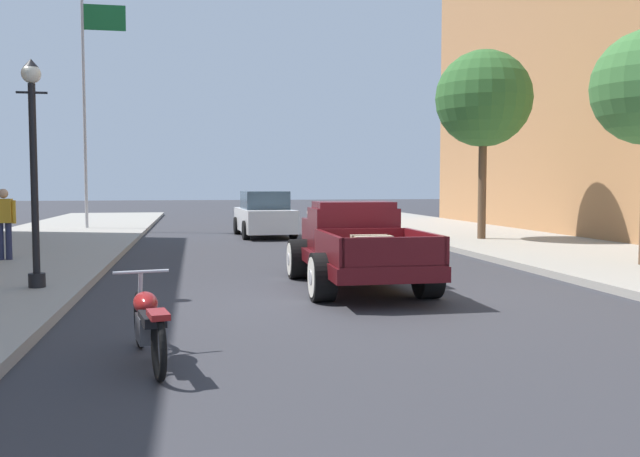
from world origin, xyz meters
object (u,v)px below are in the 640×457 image
(flagpole, at_px, (90,87))
(street_tree_second, at_px, (484,99))
(hotrod_truck_maroon, at_px, (354,246))
(street_lamp_near, at_px, (33,156))
(pedestrian_sidewalk_left, at_px, (4,220))
(motorcycle_parked, at_px, (148,322))
(car_background_white, at_px, (264,215))

(flagpole, height_order, street_tree_second, flagpole)
(hotrod_truck_maroon, height_order, street_lamp_near, street_lamp_near)
(pedestrian_sidewalk_left, bearing_deg, street_tree_second, 15.18)
(street_tree_second, bearing_deg, flagpole, 148.85)
(hotrod_truck_maroon, xyz_separation_m, pedestrian_sidewalk_left, (-7.29, 4.40, 0.33))
(pedestrian_sidewalk_left, relative_size, flagpole, 0.18)
(motorcycle_parked, xyz_separation_m, pedestrian_sidewalk_left, (-3.86, 9.35, 0.64))
(hotrod_truck_maroon, height_order, car_background_white, car_background_white)
(pedestrian_sidewalk_left, xyz_separation_m, flagpole, (0.30, 11.59, 4.68))
(flagpole, xyz_separation_m, street_tree_second, (13.14, -7.94, -1.17))
(hotrod_truck_maroon, bearing_deg, street_lamp_near, -178.28)
(hotrod_truck_maroon, xyz_separation_m, street_tree_second, (6.16, 8.05, 3.85))
(motorcycle_parked, height_order, street_lamp_near, street_lamp_near)
(motorcycle_parked, bearing_deg, street_tree_second, 53.58)
(street_lamp_near, xyz_separation_m, street_tree_second, (11.75, 8.22, 2.22))
(street_tree_second, bearing_deg, street_lamp_near, -145.03)
(car_background_white, bearing_deg, street_lamp_near, -112.71)
(hotrod_truck_maroon, relative_size, pedestrian_sidewalk_left, 3.00)
(motorcycle_parked, height_order, street_tree_second, street_tree_second)
(pedestrian_sidewalk_left, xyz_separation_m, street_tree_second, (13.45, 3.65, 3.52))
(flagpole, distance_m, street_tree_second, 15.40)
(car_background_white, bearing_deg, pedestrian_sidewalk_left, -131.60)
(hotrod_truck_maroon, xyz_separation_m, street_lamp_near, (-5.59, -0.17, 1.63))
(car_background_white, distance_m, street_lamp_near, 13.39)
(car_background_white, distance_m, street_tree_second, 8.65)
(pedestrian_sidewalk_left, bearing_deg, street_lamp_near, -69.65)
(pedestrian_sidewalk_left, bearing_deg, hotrod_truck_maroon, -31.15)
(motorcycle_parked, xyz_separation_m, car_background_white, (2.97, 17.04, 0.33))
(motorcycle_parked, bearing_deg, pedestrian_sidewalk_left, 112.43)
(car_background_white, relative_size, flagpole, 0.48)
(hotrod_truck_maroon, xyz_separation_m, car_background_white, (-0.46, 12.10, 0.01))
(pedestrian_sidewalk_left, relative_size, street_tree_second, 0.27)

